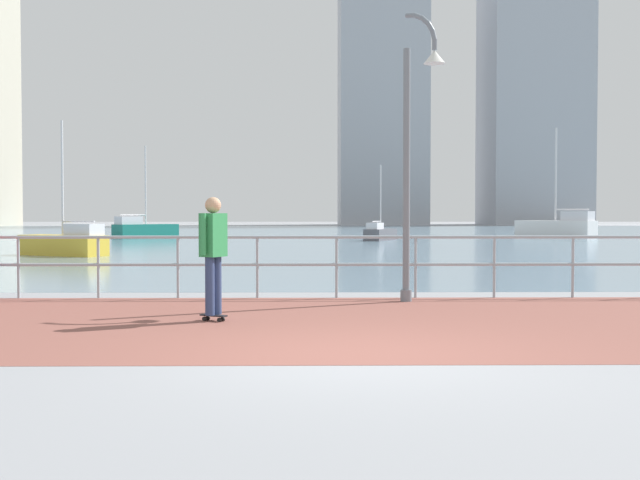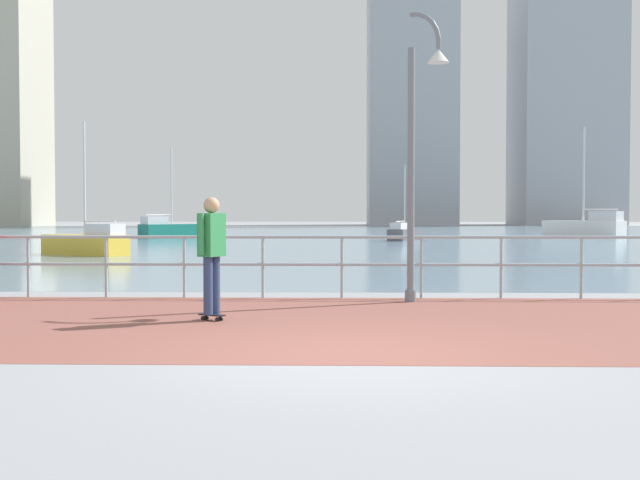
{
  "view_description": "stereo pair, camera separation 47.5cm",
  "coord_description": "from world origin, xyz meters",
  "px_view_note": "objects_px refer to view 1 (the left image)",
  "views": [
    {
      "loc": [
        -0.5,
        -8.35,
        1.48
      ],
      "look_at": [
        -0.33,
        3.46,
        1.1
      ],
      "focal_mm": 44.95,
      "sensor_mm": 36.0,
      "label": 1
    },
    {
      "loc": [
        -0.02,
        -8.34,
        1.48
      ],
      "look_at": [
        -0.33,
        3.46,
        1.1
      ],
      "focal_mm": 44.95,
      "sensor_mm": 36.0,
      "label": 2
    }
  ],
  "objects_px": {
    "sailboat_red": "(380,233)",
    "sailboat_white": "(144,230)",
    "sailboat_blue": "(558,227)",
    "skateboarder": "(213,247)",
    "lamppost": "(415,142)",
    "sailboat_ivory": "(66,243)"
  },
  "relations": [
    {
      "from": "skateboarder",
      "to": "sailboat_blue",
      "type": "distance_m",
      "value": 43.97
    },
    {
      "from": "sailboat_white",
      "to": "sailboat_ivory",
      "type": "distance_m",
      "value": 20.62
    },
    {
      "from": "skateboarder",
      "to": "sailboat_ivory",
      "type": "distance_m",
      "value": 19.13
    },
    {
      "from": "lamppost",
      "to": "skateboarder",
      "type": "xyz_separation_m",
      "value": [
        -3.1,
        -2.35,
        -1.65
      ]
    },
    {
      "from": "sailboat_ivory",
      "to": "skateboarder",
      "type": "bearing_deg",
      "value": -67.33
    },
    {
      "from": "sailboat_blue",
      "to": "sailboat_red",
      "type": "relative_size",
      "value": 1.65
    },
    {
      "from": "sailboat_white",
      "to": "sailboat_red",
      "type": "distance_m",
      "value": 14.75
    },
    {
      "from": "skateboarder",
      "to": "sailboat_white",
      "type": "distance_m",
      "value": 39.22
    },
    {
      "from": "lamppost",
      "to": "sailboat_ivory",
      "type": "xyz_separation_m",
      "value": [
        -10.48,
        15.29,
        -2.23
      ]
    },
    {
      "from": "skateboarder",
      "to": "sailboat_ivory",
      "type": "height_order",
      "value": "sailboat_ivory"
    },
    {
      "from": "sailboat_ivory",
      "to": "sailboat_blue",
      "type": "bearing_deg",
      "value": 42.47
    },
    {
      "from": "lamppost",
      "to": "sailboat_red",
      "type": "bearing_deg",
      "value": 85.93
    },
    {
      "from": "skateboarder",
      "to": "sailboat_red",
      "type": "distance_m",
      "value": 34.5
    },
    {
      "from": "skateboarder",
      "to": "sailboat_blue",
      "type": "height_order",
      "value": "sailboat_blue"
    },
    {
      "from": "skateboarder",
      "to": "sailboat_blue",
      "type": "xyz_separation_m",
      "value": [
        17.45,
        40.36,
        -0.36
      ]
    },
    {
      "from": "sailboat_blue",
      "to": "sailboat_red",
      "type": "height_order",
      "value": "sailboat_blue"
    },
    {
      "from": "sailboat_blue",
      "to": "sailboat_ivory",
      "type": "distance_m",
      "value": 33.65
    },
    {
      "from": "lamppost",
      "to": "sailboat_white",
      "type": "height_order",
      "value": "sailboat_white"
    },
    {
      "from": "sailboat_red",
      "to": "sailboat_white",
      "type": "bearing_deg",
      "value": 163.71
    },
    {
      "from": "sailboat_white",
      "to": "sailboat_ivory",
      "type": "relative_size",
      "value": 1.18
    },
    {
      "from": "skateboarder",
      "to": "sailboat_blue",
      "type": "relative_size",
      "value": 0.24
    },
    {
      "from": "sailboat_white",
      "to": "sailboat_red",
      "type": "bearing_deg",
      "value": -16.29
    }
  ]
}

